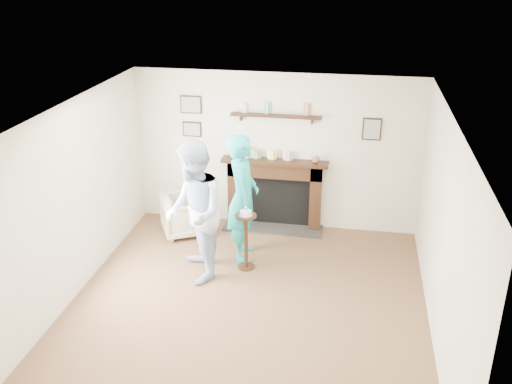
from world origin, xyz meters
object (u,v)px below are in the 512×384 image
woman (243,255)px  pedestal_table (246,231)px  armchair (186,233)px  man (197,276)px

woman → pedestal_table: 0.68m
pedestal_table → woman: bearing=108.0°
armchair → man: man is taller
man → woman: man is taller
armchair → woman: woman is taller
armchair → man: (0.54, -1.24, 0.00)m
armchair → pedestal_table: bearing=-155.0°
man → pedestal_table: 0.92m
armchair → pedestal_table: 1.58m
armchair → woman: size_ratio=0.37×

